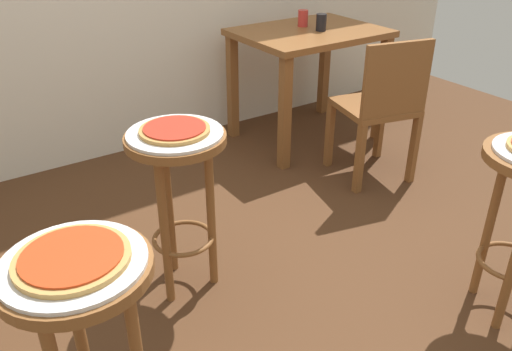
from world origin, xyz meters
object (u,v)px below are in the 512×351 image
(pizza_middle, at_px, (72,258))
(cup_near_edge, at_px, (321,22))
(serving_plate_middle, at_px, (73,263))
(serving_plate_leftside, at_px, (175,133))
(stool_middle, at_px, (85,321))
(cup_far_edge, at_px, (303,18))
(stool_leftside, at_px, (178,178))
(wooden_chair, at_px, (381,105))
(pizza_leftside, at_px, (175,130))
(dining_table, at_px, (309,49))

(pizza_middle, relative_size, cup_near_edge, 2.73)
(serving_plate_middle, relative_size, serving_plate_leftside, 0.99)
(cup_near_edge, bearing_deg, stool_middle, -144.15)
(cup_near_edge, xyz_separation_m, cup_far_edge, (-0.02, 0.16, -0.00))
(serving_plate_leftside, relative_size, cup_far_edge, 3.55)
(cup_far_edge, bearing_deg, stool_leftside, -144.01)
(serving_plate_leftside, height_order, cup_far_edge, cup_far_edge)
(stool_leftside, bearing_deg, serving_plate_leftside, 0.00)
(stool_leftside, xyz_separation_m, wooden_chair, (1.39, 0.24, -0.06))
(pizza_middle, bearing_deg, pizza_leftside, 45.72)
(serving_plate_leftside, distance_m, cup_far_edge, 1.79)
(dining_table, bearing_deg, serving_plate_middle, -142.46)
(serving_plate_middle, relative_size, cup_near_edge, 3.50)
(serving_plate_leftside, bearing_deg, serving_plate_middle, -134.28)
(serving_plate_middle, bearing_deg, cup_near_edge, 35.85)
(serving_plate_middle, distance_m, wooden_chair, 2.13)
(pizza_middle, height_order, dining_table, same)
(serving_plate_middle, height_order, wooden_chair, wooden_chair)
(stool_leftside, bearing_deg, pizza_middle, -134.28)
(pizza_leftside, xyz_separation_m, cup_far_edge, (1.45, 1.05, 0.06))
(pizza_middle, relative_size, pizza_leftside, 1.06)
(pizza_middle, relative_size, serving_plate_leftside, 0.77)
(serving_plate_middle, bearing_deg, serving_plate_leftside, 45.72)
(pizza_middle, xyz_separation_m, dining_table, (1.99, 1.53, -0.12))
(serving_plate_middle, xyz_separation_m, dining_table, (1.99, 1.53, -0.10))
(cup_far_edge, relative_size, wooden_chair, 0.12)
(serving_plate_leftside, bearing_deg, wooden_chair, 9.84)
(serving_plate_leftside, height_order, wooden_chair, wooden_chair)
(pizza_leftside, bearing_deg, dining_table, 33.71)
(stool_middle, xyz_separation_m, serving_plate_middle, (0.00, 0.00, 0.19))
(stool_leftside, bearing_deg, dining_table, 33.71)
(stool_leftside, bearing_deg, stool_middle, -134.28)
(wooden_chair, bearing_deg, cup_near_edge, 82.92)
(serving_plate_middle, relative_size, pizza_leftside, 1.36)
(pizza_middle, bearing_deg, dining_table, 37.54)
(stool_leftside, height_order, serving_plate_leftside, serving_plate_leftside)
(dining_table, bearing_deg, cup_far_edge, 77.33)
(serving_plate_leftside, relative_size, cup_near_edge, 3.53)
(cup_far_edge, bearing_deg, pizza_leftside, -144.01)
(stool_leftside, relative_size, cup_near_edge, 6.81)
(dining_table, bearing_deg, stool_leftside, -146.29)
(dining_table, height_order, wooden_chair, wooden_chair)
(serving_plate_middle, distance_m, cup_far_edge, 2.59)
(stool_middle, height_order, cup_far_edge, cup_far_edge)
(dining_table, relative_size, cup_near_edge, 8.72)
(pizza_leftside, bearing_deg, cup_near_edge, 31.24)
(cup_near_edge, distance_m, cup_far_edge, 0.16)
(stool_middle, relative_size, cup_near_edge, 6.81)
(stool_leftside, xyz_separation_m, serving_plate_leftside, (0.00, 0.00, 0.19))
(serving_plate_middle, height_order, pizza_leftside, pizza_leftside)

